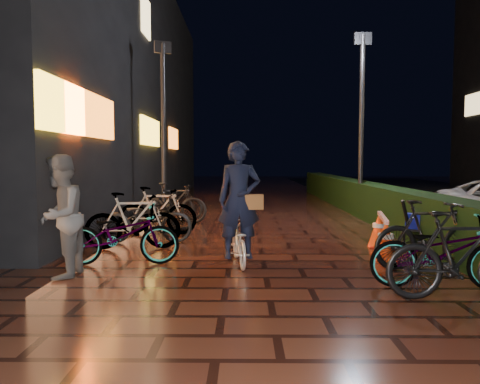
{
  "coord_description": "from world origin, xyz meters",
  "views": [
    {
      "loc": [
        -0.3,
        -6.6,
        1.69
      ],
      "look_at": [
        -0.4,
        1.88,
        1.1
      ],
      "focal_mm": 35.0,
      "sensor_mm": 36.0,
      "label": 1
    }
  ],
  "objects_px": {
    "bystander_person": "(60,216)",
    "cyclist": "(239,219)",
    "cart_assembly": "(415,223)",
    "traffic_barrier": "(382,234)"
  },
  "relations": [
    {
      "from": "bystander_person",
      "to": "cyclist",
      "type": "height_order",
      "value": "cyclist"
    },
    {
      "from": "bystander_person",
      "to": "cart_assembly",
      "type": "bearing_deg",
      "value": 109.78
    },
    {
      "from": "cyclist",
      "to": "traffic_barrier",
      "type": "relative_size",
      "value": 1.16
    },
    {
      "from": "bystander_person",
      "to": "cyclist",
      "type": "relative_size",
      "value": 0.89
    },
    {
      "from": "cyclist",
      "to": "cart_assembly",
      "type": "height_order",
      "value": "cyclist"
    },
    {
      "from": "traffic_barrier",
      "to": "bystander_person",
      "type": "bearing_deg",
      "value": -160.92
    },
    {
      "from": "bystander_person",
      "to": "traffic_barrier",
      "type": "relative_size",
      "value": 1.03
    },
    {
      "from": "bystander_person",
      "to": "traffic_barrier",
      "type": "height_order",
      "value": "bystander_person"
    },
    {
      "from": "cyclist",
      "to": "traffic_barrier",
      "type": "height_order",
      "value": "cyclist"
    },
    {
      "from": "bystander_person",
      "to": "cyclist",
      "type": "bearing_deg",
      "value": 106.86
    }
  ]
}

